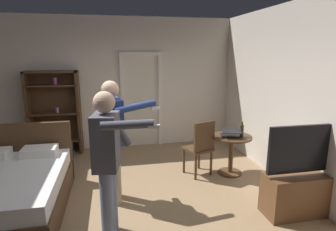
# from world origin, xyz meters

# --- Properties ---
(ground_plane) EXTENTS (5.73, 5.73, 0.00)m
(ground_plane) POSITION_xyz_m (0.00, 0.00, 0.00)
(ground_plane) COLOR #997A56
(wall_back) EXTENTS (5.28, 0.12, 2.87)m
(wall_back) POSITION_xyz_m (0.00, 2.66, 1.44)
(wall_back) COLOR silver
(wall_back) RESTS_ON ground_plane
(wall_right) EXTENTS (0.12, 5.45, 2.87)m
(wall_right) POSITION_xyz_m (2.58, 0.00, 1.44)
(wall_right) COLOR silver
(wall_right) RESTS_ON ground_plane
(doorway_frame) EXTENTS (0.93, 0.08, 2.13)m
(doorway_frame) POSITION_xyz_m (0.47, 2.58, 1.22)
(doorway_frame) COLOR white
(doorway_frame) RESTS_ON ground_plane
(bed) EXTENTS (1.55, 1.93, 1.02)m
(bed) POSITION_xyz_m (-1.66, 0.19, 0.30)
(bed) COLOR #4C331E
(bed) RESTS_ON ground_plane
(bookshelf) EXTENTS (1.05, 0.32, 1.76)m
(bookshelf) POSITION_xyz_m (-1.37, 2.44, 0.96)
(bookshelf) COLOR #4C331E
(bookshelf) RESTS_ON ground_plane
(tv_flatscreen) EXTENTS (1.07, 0.40, 1.23)m
(tv_flatscreen) POSITION_xyz_m (2.22, -0.65, 0.37)
(tv_flatscreen) COLOR brown
(tv_flatscreen) RESTS_ON ground_plane
(side_table) EXTENTS (0.69, 0.69, 0.70)m
(side_table) POSITION_xyz_m (1.83, 0.71, 0.48)
(side_table) COLOR #4C331E
(side_table) RESTS_ON ground_plane
(laptop) EXTENTS (0.40, 0.40, 0.15)m
(laptop) POSITION_xyz_m (1.79, 0.67, 0.75)
(laptop) COLOR black
(laptop) RESTS_ON side_table
(bottle_on_table) EXTENTS (0.06, 0.06, 0.27)m
(bottle_on_table) POSITION_xyz_m (1.97, 0.63, 0.81)
(bottle_on_table) COLOR #393419
(bottle_on_table) RESTS_ON side_table
(wooden_chair) EXTENTS (0.54, 0.54, 0.99)m
(wooden_chair) POSITION_xyz_m (1.28, 0.74, 0.54)
(wooden_chair) COLOR #4C331E
(wooden_chair) RESTS_ON ground_plane
(person_blue_shirt) EXTENTS (0.70, 0.63, 1.72)m
(person_blue_shirt) POSITION_xyz_m (-0.26, -0.63, 0.99)
(person_blue_shirt) COLOR slate
(person_blue_shirt) RESTS_ON ground_plane
(person_striped_shirt) EXTENTS (0.82, 0.60, 1.75)m
(person_striped_shirt) POSITION_xyz_m (-0.19, 0.21, 1.02)
(person_striped_shirt) COLOR tan
(person_striped_shirt) RESTS_ON ground_plane
(suitcase_dark) EXTENTS (0.67, 0.47, 0.34)m
(suitcase_dark) POSITION_xyz_m (-1.34, 1.94, 0.17)
(suitcase_dark) COLOR #1E2D38
(suitcase_dark) RESTS_ON ground_plane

